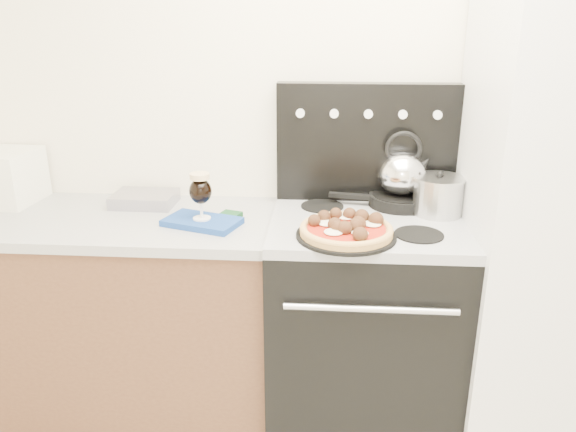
# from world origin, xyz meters

# --- Properties ---
(room_shell) EXTENTS (3.52, 3.01, 2.52)m
(room_shell) POSITION_xyz_m (0.00, 0.29, 1.25)
(room_shell) COLOR beige
(room_shell) RESTS_ON ground
(base_cabinet) EXTENTS (1.45, 0.60, 0.86)m
(base_cabinet) POSITION_xyz_m (-1.02, 1.20, 0.43)
(base_cabinet) COLOR brown
(base_cabinet) RESTS_ON ground
(countertop) EXTENTS (1.48, 0.63, 0.04)m
(countertop) POSITION_xyz_m (-1.02, 1.20, 0.88)
(countertop) COLOR #A7A7A8
(countertop) RESTS_ON base_cabinet
(stove_body) EXTENTS (0.76, 0.65, 0.88)m
(stove_body) POSITION_xyz_m (0.08, 1.18, 0.44)
(stove_body) COLOR black
(stove_body) RESTS_ON ground
(cooktop) EXTENTS (0.76, 0.65, 0.04)m
(cooktop) POSITION_xyz_m (0.08, 1.18, 0.90)
(cooktop) COLOR #ADADB2
(cooktop) RESTS_ON stove_body
(backguard) EXTENTS (0.76, 0.08, 0.50)m
(backguard) POSITION_xyz_m (0.08, 1.45, 1.17)
(backguard) COLOR black
(backguard) RESTS_ON cooktop
(fridge) EXTENTS (0.64, 0.68, 1.90)m
(fridge) POSITION_xyz_m (0.78, 1.15, 0.95)
(fridge) COLOR silver
(fridge) RESTS_ON ground
(foil_sheet) EXTENTS (0.27, 0.20, 0.05)m
(foil_sheet) POSITION_xyz_m (-0.88, 1.35, 0.93)
(foil_sheet) COLOR #B6B4CA
(foil_sheet) RESTS_ON countertop
(oven_mitt) EXTENTS (0.33, 0.25, 0.02)m
(oven_mitt) POSITION_xyz_m (-0.57, 1.13, 0.91)
(oven_mitt) COLOR navy
(oven_mitt) RESTS_ON countertop
(beer_glass) EXTENTS (0.11, 0.11, 0.19)m
(beer_glass) POSITION_xyz_m (-0.57, 1.13, 1.02)
(beer_glass) COLOR black
(beer_glass) RESTS_ON oven_mitt
(pizza_pan) EXTENTS (0.46, 0.46, 0.01)m
(pizza_pan) POSITION_xyz_m (-0.01, 0.99, 0.93)
(pizza_pan) COLOR black
(pizza_pan) RESTS_ON cooktop
(pizza) EXTENTS (0.37, 0.37, 0.05)m
(pizza) POSITION_xyz_m (-0.01, 0.99, 0.96)
(pizza) COLOR tan
(pizza) RESTS_ON pizza_pan
(skillet) EXTENTS (0.30, 0.30, 0.05)m
(skillet) POSITION_xyz_m (0.23, 1.36, 0.94)
(skillet) COLOR black
(skillet) RESTS_ON cooktop
(tea_kettle) EXTENTS (0.25, 0.25, 0.23)m
(tea_kettle) POSITION_xyz_m (0.23, 1.36, 1.08)
(tea_kettle) COLOR white
(tea_kettle) RESTS_ON skillet
(stock_pot) EXTENTS (0.21, 0.21, 0.14)m
(stock_pot) POSITION_xyz_m (0.37, 1.27, 0.99)
(stock_pot) COLOR #B8B8B8
(stock_pot) RESTS_ON cooktop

